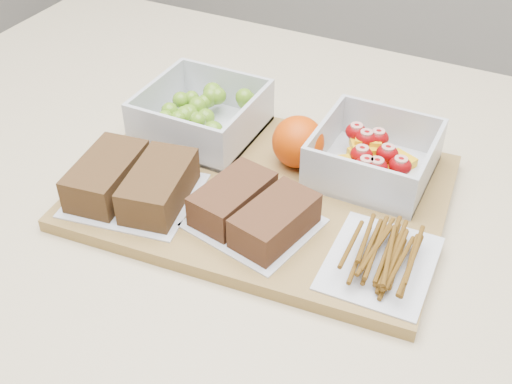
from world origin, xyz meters
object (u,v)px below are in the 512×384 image
orange (298,142)px  sandwich_bag_left (133,181)px  grape_container (203,115)px  cutting_board (263,192)px  pretzel_bag (382,254)px  fruit_container (373,158)px  sandwich_bag_center (254,210)px

orange → sandwich_bag_left: (-0.14, -0.14, -0.01)m
grape_container → cutting_board: bearing=-30.5°
cutting_board → pretzel_bag: (0.16, -0.06, 0.02)m
fruit_container → grape_container: bearing=-177.1°
sandwich_bag_left → sandwich_bag_center: 0.15m
sandwich_bag_left → fruit_container: bearing=35.6°
sandwich_bag_center → pretzel_bag: bearing=1.0°
grape_container → sandwich_bag_center: size_ratio=0.96×
fruit_container → pretzel_bag: fruit_container is taller
sandwich_bag_center → fruit_container: bearing=59.8°
cutting_board → sandwich_bag_left: sandwich_bag_left is taller
fruit_container → pretzel_bag: 0.16m
orange → pretzel_bag: 0.19m
cutting_board → grape_container: bearing=144.8°
pretzel_bag → fruit_container: bearing=111.8°
fruit_container → sandwich_bag_left: fruit_container is taller
cutting_board → sandwich_bag_center: size_ratio=2.85×
grape_container → fruit_container: (0.23, 0.01, -0.00)m
grape_container → pretzel_bag: size_ratio=1.08×
grape_container → sandwich_bag_center: 0.20m
grape_container → sandwich_bag_center: grape_container is taller
orange → fruit_container: bearing=14.2°
pretzel_bag → cutting_board: bearing=159.3°
sandwich_bag_center → grape_container: bearing=136.2°
cutting_board → grape_container: (-0.12, 0.07, 0.03)m
cutting_board → orange: (0.02, 0.06, 0.04)m
grape_container → fruit_container: 0.23m
orange → pretzel_bag: size_ratio=0.49×
sandwich_bag_center → pretzel_bag: sandwich_bag_center is taller
sandwich_bag_left → pretzel_bag: (0.29, 0.02, -0.01)m
cutting_board → fruit_container: size_ratio=3.11×
orange → sandwich_bag_center: size_ratio=0.43×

